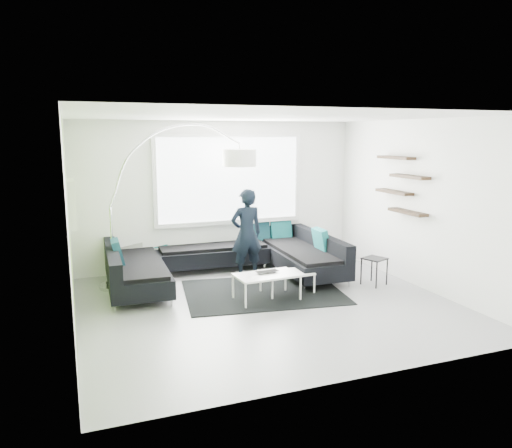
{
  "coord_description": "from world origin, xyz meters",
  "views": [
    {
      "loc": [
        -2.72,
        -6.7,
        2.55
      ],
      "look_at": [
        0.16,
        0.9,
        1.08
      ],
      "focal_mm": 35.0,
      "sensor_mm": 36.0,
      "label": 1
    }
  ],
  "objects": [
    {
      "name": "laptop",
      "position": [
        0.12,
        0.26,
        0.42
      ],
      "size": [
        0.42,
        0.31,
        0.03
      ],
      "primitive_type": "imported",
      "rotation": [
        0.0,
        0.0,
        0.1
      ],
      "color": "black",
      "rests_on": "coffee_table"
    },
    {
      "name": "ground",
      "position": [
        0.0,
        0.0,
        0.0
      ],
      "size": [
        5.5,
        5.5,
        0.0
      ],
      "primitive_type": "plane",
      "color": "gray",
      "rests_on": "ground"
    },
    {
      "name": "side_table",
      "position": [
        2.09,
        0.3,
        0.24
      ],
      "size": [
        0.45,
        0.45,
        0.47
      ],
      "primitive_type": "cube",
      "rotation": [
        0.0,
        0.0,
        0.38
      ],
      "color": "black",
      "rests_on": "ground"
    },
    {
      "name": "coffee_table",
      "position": [
        0.3,
        0.32,
        0.2
      ],
      "size": [
        1.29,
        0.8,
        0.41
      ],
      "primitive_type": "cube",
      "rotation": [
        0.0,
        0.0,
        0.06
      ],
      "color": "white",
      "rests_on": "ground"
    },
    {
      "name": "arc_lamp",
      "position": [
        -2.1,
        1.71,
        1.37
      ],
      "size": [
        2.61,
        1.02,
        2.73
      ],
      "primitive_type": null,
      "rotation": [
        0.0,
        0.0,
        -0.09
      ],
      "color": "silver",
      "rests_on": "ground"
    },
    {
      "name": "rug",
      "position": [
        0.16,
        0.58,
        0.01
      ],
      "size": [
        2.75,
        2.17,
        0.01
      ],
      "primitive_type": "cube",
      "rotation": [
        0.0,
        0.0,
        -0.14
      ],
      "color": "black",
      "rests_on": "ground"
    },
    {
      "name": "sectional_sofa",
      "position": [
        -0.24,
        1.52,
        0.37
      ],
      "size": [
        4.02,
        2.57,
        0.85
      ],
      "rotation": [
        0.0,
        0.0,
        -0.03
      ],
      "color": "black",
      "rests_on": "ground"
    },
    {
      "name": "room_shell",
      "position": [
        0.04,
        0.21,
        1.81
      ],
      "size": [
        5.54,
        5.04,
        2.82
      ],
      "color": "white",
      "rests_on": "ground"
    },
    {
      "name": "person",
      "position": [
        0.2,
        1.5,
        0.8
      ],
      "size": [
        0.62,
        0.44,
        1.61
      ],
      "primitive_type": "imported",
      "rotation": [
        0.0,
        0.0,
        3.19
      ],
      "color": "black",
      "rests_on": "ground"
    }
  ]
}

